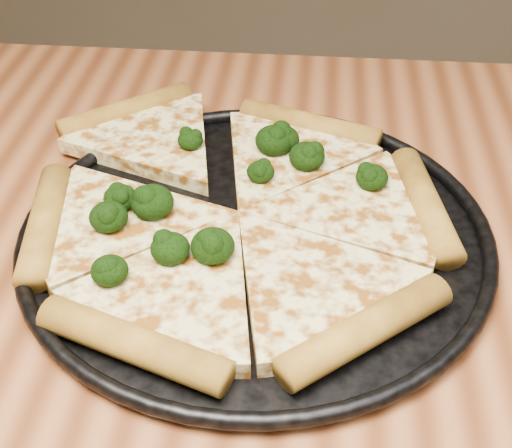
{
  "coord_description": "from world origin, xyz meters",
  "views": [
    {
      "loc": [
        0.09,
        -0.34,
        1.12
      ],
      "look_at": [
        0.05,
        0.1,
        0.77
      ],
      "focal_mm": 49.69,
      "sensor_mm": 36.0,
      "label": 1
    }
  ],
  "objects": [
    {
      "name": "pizza",
      "position": [
        0.03,
        0.12,
        0.77
      ],
      "size": [
        0.37,
        0.39,
        0.03
      ],
      "rotation": [
        0.0,
        0.0,
        -0.35
      ],
      "color": "#F2E094",
      "rests_on": "pizza_pan"
    },
    {
      "name": "broccoli_florets",
      "position": [
        0.02,
        0.13,
        0.78
      ],
      "size": [
        0.24,
        0.22,
        0.03
      ],
      "color": "black",
      "rests_on": "pizza"
    },
    {
      "name": "dining_table",
      "position": [
        0.0,
        0.0,
        0.66
      ],
      "size": [
        1.2,
        0.9,
        0.75
      ],
      "color": "#99562F",
      "rests_on": "ground"
    },
    {
      "name": "pizza_pan",
      "position": [
        0.05,
        0.1,
        0.76
      ],
      "size": [
        0.38,
        0.38,
        0.02
      ],
      "color": "black",
      "rests_on": "dining_table"
    }
  ]
}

